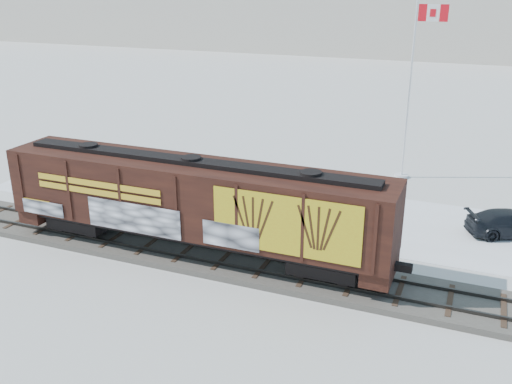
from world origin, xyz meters
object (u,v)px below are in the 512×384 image
at_px(car_white, 252,199).
at_px(flagpole, 409,117).
at_px(car_silver, 141,180).
at_px(hopper_railcar, 193,200).
at_px(car_dark, 512,223).

bearing_deg(car_white, flagpole, -37.51).
bearing_deg(car_silver, flagpole, -70.17).
relative_size(hopper_railcar, flagpole, 1.65).
bearing_deg(car_dark, hopper_railcar, 97.55).
xyz_separation_m(flagpole, car_silver, (-14.61, -9.01, -3.34)).
bearing_deg(hopper_railcar, car_silver, 137.56).
distance_m(hopper_railcar, car_dark, 16.31).
height_order(flagpole, car_white, flagpole).
bearing_deg(flagpole, car_white, -126.89).
distance_m(hopper_railcar, car_white, 6.59).
relative_size(flagpole, car_silver, 2.52).
xyz_separation_m(car_silver, car_dark, (21.10, 1.67, -0.10)).
bearing_deg(car_silver, car_white, -104.73).
relative_size(hopper_railcar, car_dark, 4.08).
distance_m(car_silver, car_white, 7.57).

